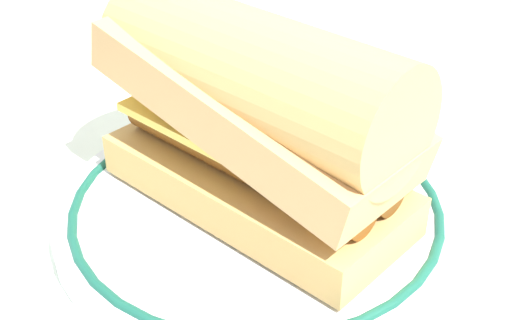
{
  "coord_description": "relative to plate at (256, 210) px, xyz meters",
  "views": [
    {
      "loc": [
        0.3,
        -0.23,
        0.28
      ],
      "look_at": [
        0.02,
        -0.01,
        0.04
      ],
      "focal_mm": 49.8,
      "sensor_mm": 36.0,
      "label": 1
    }
  ],
  "objects": [
    {
      "name": "ground_plane",
      "position": [
        -0.02,
        0.01,
        -0.01
      ],
      "size": [
        1.5,
        1.5,
        0.0
      ],
      "primitive_type": "plane",
      "color": "white"
    },
    {
      "name": "plate",
      "position": [
        0.0,
        0.0,
        0.0
      ],
      "size": [
        0.25,
        0.25,
        0.01
      ],
      "color": "white",
      "rests_on": "ground_plane"
    },
    {
      "name": "sausage_sandwich",
      "position": [
        -0.0,
        0.0,
        0.07
      ],
      "size": [
        0.2,
        0.11,
        0.12
      ],
      "rotation": [
        0.0,
        0.0,
        0.15
      ],
      "color": "tan",
      "rests_on": "plate"
    }
  ]
}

